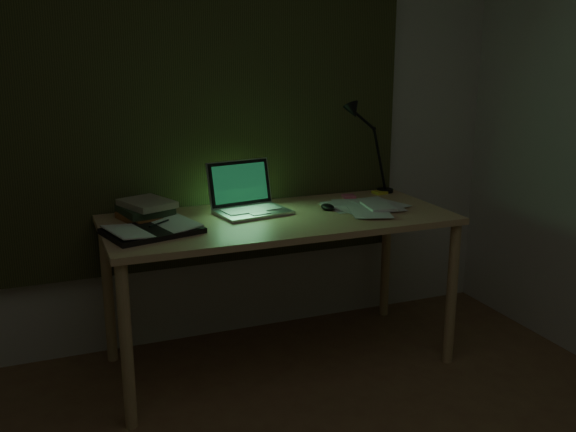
% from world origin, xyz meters
% --- Properties ---
extents(wall_back, '(3.50, 0.00, 2.50)m').
position_xyz_m(wall_back, '(0.00, 2.00, 1.25)').
color(wall_back, beige).
rests_on(wall_back, ground).
extents(curtain, '(2.20, 0.06, 2.00)m').
position_xyz_m(curtain, '(0.00, 1.96, 1.45)').
color(curtain, '#34371B').
rests_on(curtain, wall_back).
extents(desk, '(1.73, 0.76, 0.79)m').
position_xyz_m(desk, '(0.24, 1.54, 0.39)').
color(desk, tan).
rests_on(desk, floor).
extents(laptop, '(0.41, 0.45, 0.25)m').
position_xyz_m(laptop, '(0.14, 1.65, 0.91)').
color(laptop, '#B3B3B8').
rests_on(laptop, desk).
extents(open_textbook, '(0.47, 0.38, 0.03)m').
position_xyz_m(open_textbook, '(-0.40, 1.48, 0.80)').
color(open_textbook, silver).
rests_on(open_textbook, desk).
extents(book_stack, '(0.27, 0.31, 0.10)m').
position_xyz_m(book_stack, '(-0.38, 1.73, 0.84)').
color(book_stack, silver).
rests_on(book_stack, desk).
extents(loose_papers, '(0.35, 0.36, 0.02)m').
position_xyz_m(loose_papers, '(0.74, 1.51, 0.80)').
color(loose_papers, silver).
rests_on(loose_papers, desk).
extents(mouse, '(0.07, 0.10, 0.03)m').
position_xyz_m(mouse, '(0.52, 1.57, 0.80)').
color(mouse, black).
rests_on(mouse, desk).
extents(sticky_yellow, '(0.08, 0.08, 0.01)m').
position_xyz_m(sticky_yellow, '(0.97, 1.82, 0.79)').
color(sticky_yellow, gold).
rests_on(sticky_yellow, desk).
extents(sticky_pink, '(0.08, 0.08, 0.01)m').
position_xyz_m(sticky_pink, '(0.76, 1.79, 0.79)').
color(sticky_pink, '#EE5C83').
rests_on(sticky_pink, desk).
extents(desk_lamp, '(0.37, 0.30, 0.51)m').
position_xyz_m(desk_lamp, '(1.02, 1.84, 1.04)').
color(desk_lamp, black).
rests_on(desk_lamp, desk).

